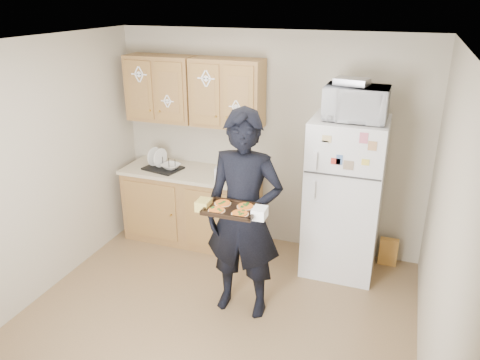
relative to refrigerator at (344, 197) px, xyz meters
name	(u,v)px	position (x,y,z in m)	size (l,w,h in m)	color
floor	(209,327)	(-0.95, -1.43, -0.85)	(3.60, 3.60, 0.00)	brown
ceiling	(201,46)	(-0.95, -1.43, 1.65)	(3.60, 3.60, 0.00)	silver
wall_back	(268,142)	(-0.95, 0.37, 0.40)	(3.60, 0.04, 2.50)	#B3A891
wall_front	(56,350)	(-0.95, -3.23, 0.40)	(3.60, 0.04, 2.50)	#B3A891
wall_left	(30,176)	(-2.75, -1.43, 0.40)	(0.04, 3.60, 2.50)	#B3A891
wall_right	(442,240)	(0.85, -1.43, 0.40)	(0.04, 3.60, 2.50)	#B3A891
refrigerator	(344,197)	(0.00, 0.00, 0.00)	(0.75, 0.70, 1.70)	white
base_cabinet	(192,207)	(-1.80, 0.05, -0.42)	(1.60, 0.60, 0.86)	brown
countertop	(191,172)	(-1.80, 0.05, 0.03)	(1.64, 0.64, 0.04)	beige
upper_cab_left	(162,88)	(-2.20, 0.18, 0.98)	(0.80, 0.33, 0.75)	brown
upper_cab_right	(227,93)	(-1.38, 0.18, 0.98)	(0.80, 0.33, 0.75)	brown
cereal_box	(388,252)	(0.52, 0.24, -0.69)	(0.20, 0.07, 0.32)	gold
person	(244,216)	(-0.76, -1.04, 0.13)	(0.72, 0.47, 1.96)	black
baking_tray	(231,210)	(-0.76, -1.34, 0.33)	(0.43, 0.32, 0.04)	black
pizza_front_left	(217,210)	(-0.86, -1.41, 0.35)	(0.14, 0.14, 0.02)	orange
pizza_front_right	(240,213)	(-0.66, -1.41, 0.35)	(0.14, 0.14, 0.02)	orange
pizza_back_left	(223,203)	(-0.86, -1.27, 0.35)	(0.14, 0.14, 0.02)	orange
pizza_back_right	(245,206)	(-0.66, -1.26, 0.35)	(0.14, 0.14, 0.02)	orange
microwave	(356,103)	(0.04, -0.05, 1.02)	(0.60, 0.41, 0.33)	white
foil_pan	(352,82)	(-0.02, -0.02, 1.22)	(0.31, 0.22, 0.07)	#A8A9AF
dish_rack	(163,162)	(-2.14, -0.01, 0.13)	(0.42, 0.32, 0.17)	black
bowl	(171,166)	(-2.03, -0.01, 0.10)	(0.22, 0.22, 0.05)	silver
soap_bottle	(219,171)	(-1.38, -0.10, 0.16)	(0.09, 0.10, 0.21)	white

